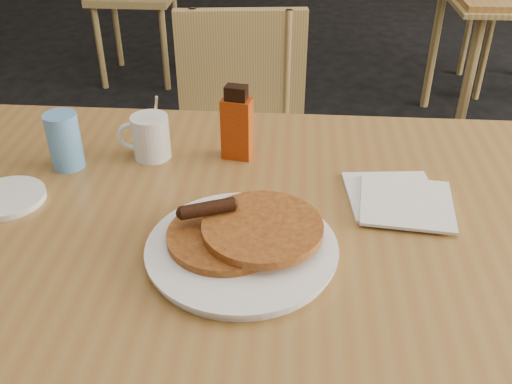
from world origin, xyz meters
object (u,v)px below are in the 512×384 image
(main_table, at_px, (220,231))
(blue_tumbler, at_px, (64,141))
(pancake_plate, at_px, (242,243))
(coffee_mug, at_px, (150,136))
(syrup_bottle, at_px, (237,125))
(chair_main_far, at_px, (240,133))

(main_table, height_order, blue_tumbler, blue_tumbler)
(pancake_plate, bearing_deg, coffee_mug, 124.98)
(main_table, bearing_deg, syrup_bottle, 85.93)
(main_table, distance_m, coffee_mug, 0.28)
(main_table, relative_size, chair_main_far, 1.54)
(chair_main_far, distance_m, blue_tumbler, 0.73)
(syrup_bottle, xyz_separation_m, blue_tumbler, (-0.35, -0.06, -0.02))
(pancake_plate, distance_m, coffee_mug, 0.38)
(main_table, xyz_separation_m, blue_tumbler, (-0.33, 0.16, 0.10))
(chair_main_far, relative_size, syrup_bottle, 5.52)
(coffee_mug, distance_m, blue_tumbler, 0.17)
(main_table, xyz_separation_m, chair_main_far, (-0.02, 0.75, -0.18))
(blue_tumbler, bearing_deg, pancake_plate, -34.49)
(blue_tumbler, bearing_deg, coffee_mug, 16.85)
(chair_main_far, height_order, syrup_bottle, syrup_bottle)
(pancake_plate, relative_size, syrup_bottle, 1.98)
(main_table, bearing_deg, chair_main_far, 91.90)
(main_table, height_order, pancake_plate, pancake_plate)
(coffee_mug, xyz_separation_m, syrup_bottle, (0.18, 0.01, 0.03))
(pancake_plate, relative_size, coffee_mug, 2.17)
(blue_tumbler, bearing_deg, main_table, -25.07)
(pancake_plate, xyz_separation_m, blue_tumbler, (-0.38, 0.26, 0.04))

